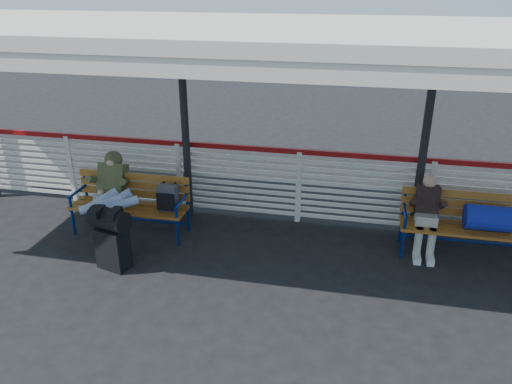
% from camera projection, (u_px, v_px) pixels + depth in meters
% --- Properties ---
extents(ground, '(60.00, 60.00, 0.00)m').
position_uv_depth(ground, '(278.00, 285.00, 6.49)').
color(ground, black).
rests_on(ground, ground).
extents(fence, '(12.08, 0.08, 1.24)m').
position_uv_depth(fence, '(299.00, 184.00, 7.93)').
color(fence, silver).
rests_on(fence, ground).
extents(canopy, '(12.60, 3.60, 3.16)m').
position_uv_depth(canopy, '(294.00, 35.00, 6.06)').
color(canopy, silver).
rests_on(canopy, ground).
extents(luggage_stack, '(0.60, 0.44, 0.89)m').
position_uv_depth(luggage_stack, '(111.00, 236.00, 6.71)').
color(luggage_stack, black).
rests_on(luggage_stack, ground).
extents(bench_left, '(1.80, 0.56, 0.92)m').
position_uv_depth(bench_left, '(139.00, 199.00, 7.61)').
color(bench_left, '#9E5E1E').
rests_on(bench_left, ground).
extents(bench_right, '(1.80, 0.56, 0.92)m').
position_uv_depth(bench_right, '(478.00, 219.00, 6.93)').
color(bench_right, '#9E5E1E').
rests_on(bench_right, ground).
extents(traveler_man, '(0.94, 1.64, 0.77)m').
position_uv_depth(traveler_man, '(110.00, 197.00, 7.29)').
color(traveler_man, '#98AFCC').
rests_on(traveler_man, ground).
extents(companion_person, '(0.32, 0.66, 1.15)m').
position_uv_depth(companion_person, '(427.00, 215.00, 7.06)').
color(companion_person, '#ABA69B').
rests_on(companion_person, ground).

